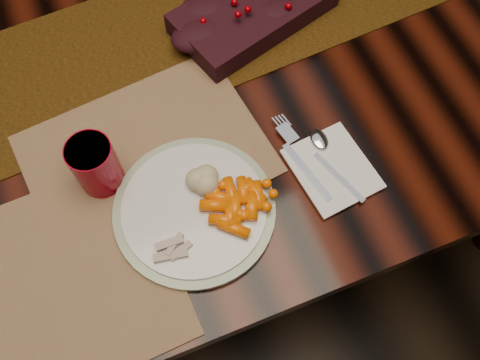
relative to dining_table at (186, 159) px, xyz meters
name	(u,v)px	position (x,y,z in m)	size (l,w,h in m)	color
floor	(197,213)	(0.00, 0.00, -0.38)	(5.00, 5.00, 0.00)	black
dining_table	(186,159)	(0.00, 0.00, 0.00)	(1.80, 1.00, 0.75)	black
table_runner	(133,51)	(-0.05, 0.06, 0.38)	(1.57, 0.32, 0.00)	black
centerpiece	(254,7)	(0.20, 0.05, 0.41)	(0.31, 0.16, 0.06)	black
placemat_main	(146,154)	(-0.09, -0.17, 0.38)	(0.40, 0.29, 0.00)	#986F4D
placemat_second	(27,296)	(-0.33, -0.33, 0.38)	(0.45, 0.33, 0.00)	brown
dinner_plate	(194,209)	(-0.05, -0.30, 0.39)	(0.27, 0.27, 0.01)	silver
baby_carrots	(239,209)	(0.02, -0.33, 0.40)	(0.10, 0.08, 0.02)	#F05E00
mashed_potatoes	(196,181)	(-0.03, -0.26, 0.41)	(0.07, 0.06, 0.04)	#CDBF6F
turkey_shreds	(172,245)	(-0.10, -0.35, 0.40)	(0.07, 0.06, 0.01)	#B4A9A0
napkin	(332,169)	(0.19, -0.31, 0.38)	(0.12, 0.14, 0.00)	white
fork	(302,162)	(0.15, -0.28, 0.39)	(0.02, 0.16, 0.00)	silver
spoon	(332,165)	(0.20, -0.31, 0.39)	(0.03, 0.14, 0.00)	silver
red_cup	(96,165)	(-0.17, -0.19, 0.43)	(0.07, 0.07, 0.10)	maroon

